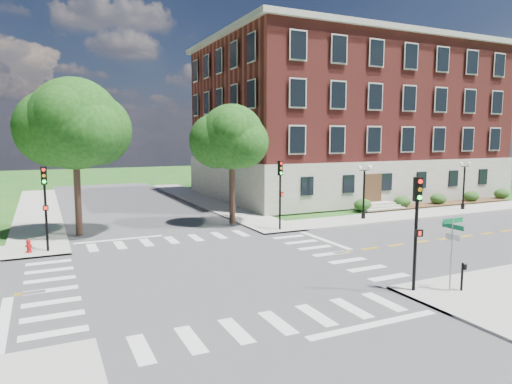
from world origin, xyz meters
name	(u,v)px	position (x,y,z in m)	size (l,w,h in m)	color
ground	(210,270)	(0.00, 0.00, 0.00)	(160.00, 160.00, 0.00)	#1D4F16
road_ew	(210,270)	(0.00, 0.00, 0.01)	(90.00, 12.00, 0.01)	#3D3D3F
road_ns	(210,270)	(0.00, 0.00, 0.01)	(12.00, 90.00, 0.01)	#3D3D3F
sidewalk_ne	(309,206)	(15.38, 15.38, 0.06)	(34.00, 34.00, 0.12)	#9E9B93
crosswalk_east	(330,254)	(7.20, 0.00, 0.00)	(2.20, 10.20, 0.02)	silver
stop_bar_east	(324,240)	(8.80, 3.00, 0.00)	(0.40, 5.50, 0.00)	silver
main_building	(344,121)	(24.00, 21.99, 8.34)	(30.60, 22.40, 16.50)	#9C9789
shrub_row	(438,206)	(27.00, 10.80, 0.00)	(18.00, 2.00, 1.30)	#1E4818
tree_c	(74,124)	(-5.22, 11.03, 7.39)	(5.94, 5.94, 10.26)	#312018
tree_d	(232,137)	(5.47, 10.32, 6.54)	(4.79, 4.79, 8.85)	#312018
traffic_signal_se	(417,219)	(6.67, -6.90, 3.19)	(0.38, 0.44, 4.80)	black
traffic_signal_ne	(280,186)	(7.62, 6.78, 3.19)	(0.38, 0.45, 4.80)	black
traffic_signal_nw	(45,198)	(-7.19, 7.05, 3.19)	(0.32, 0.35, 4.80)	black
twin_lamp_west	(364,188)	(15.65, 7.76, 2.52)	(1.36, 0.36, 4.23)	black
twin_lamp_east	(464,182)	(26.75, 7.75, 2.52)	(1.36, 0.36, 4.23)	black
street_sign_pole	(452,240)	(8.01, -7.58, 2.31)	(1.10, 1.10, 3.10)	gray
push_button_post	(462,275)	(8.47, -7.79, 0.80)	(0.14, 0.21, 1.20)	black
fire_hydrant	(29,246)	(-8.16, 7.12, 0.46)	(0.35, 0.35, 0.75)	#A70C0E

